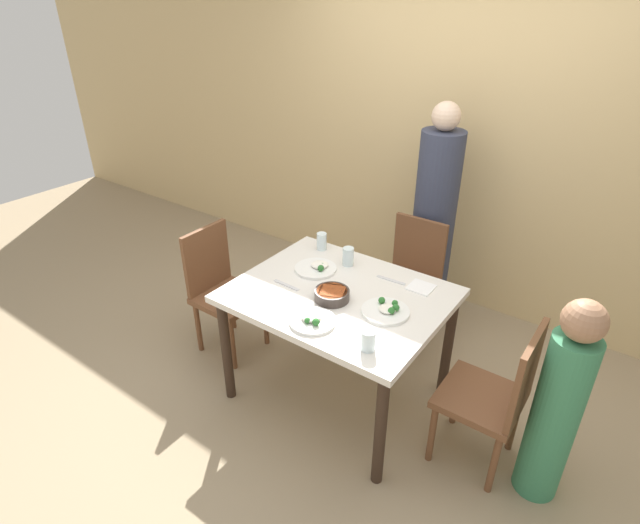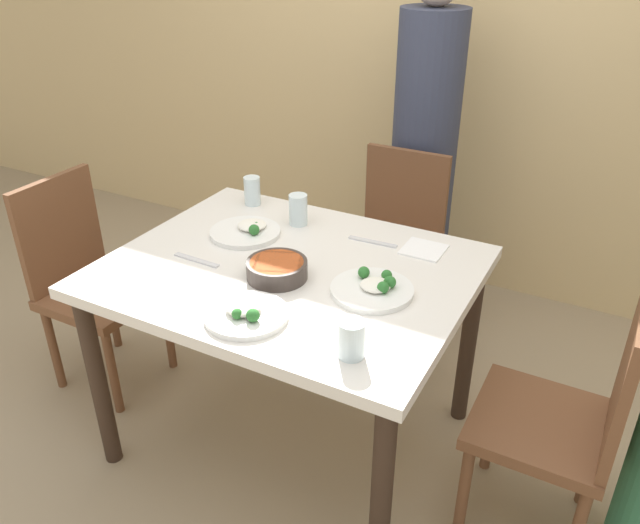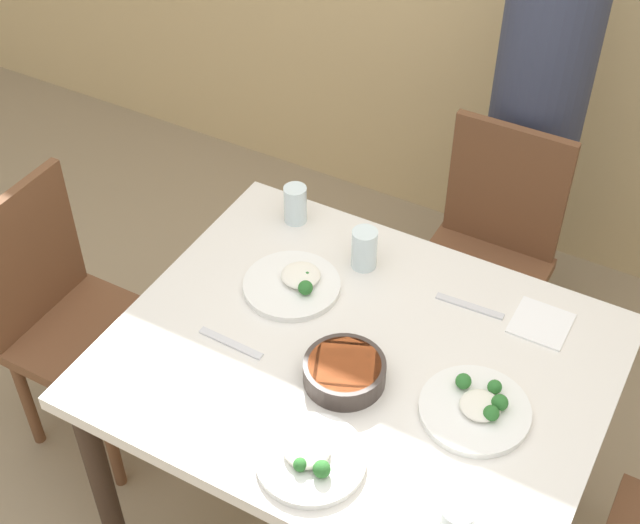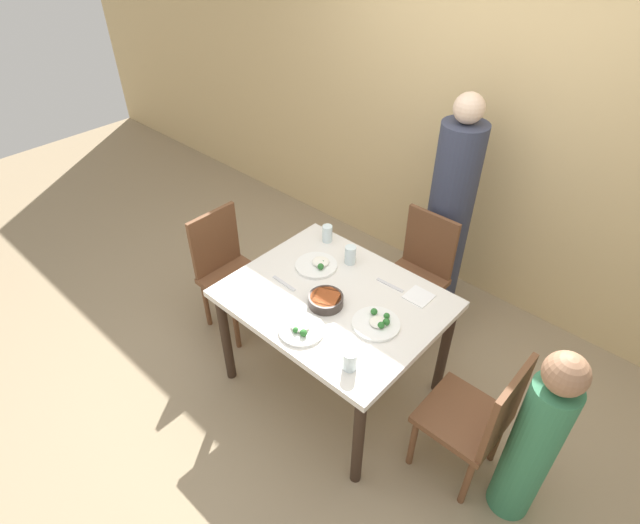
# 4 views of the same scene
# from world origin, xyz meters

# --- Properties ---
(ground_plane) EXTENTS (10.00, 10.00, 0.00)m
(ground_plane) POSITION_xyz_m (0.00, 0.00, 0.00)
(ground_plane) COLOR #998466
(wall_back) EXTENTS (10.00, 0.06, 2.70)m
(wall_back) POSITION_xyz_m (0.00, 1.52, 1.35)
(wall_back) COLOR tan
(wall_back) RESTS_ON ground_plane
(dining_table) EXTENTS (1.18, 0.95, 0.75)m
(dining_table) POSITION_xyz_m (0.00, 0.00, 0.66)
(dining_table) COLOR silver
(dining_table) RESTS_ON ground_plane
(chair_adult_spot) EXTENTS (0.40, 0.40, 0.88)m
(chair_adult_spot) POSITION_xyz_m (0.05, 0.81, 0.47)
(chair_adult_spot) COLOR brown
(chair_adult_spot) RESTS_ON ground_plane
(chair_child_spot) EXTENTS (0.40, 0.40, 0.88)m
(chair_child_spot) POSITION_xyz_m (0.93, 0.03, 0.47)
(chair_child_spot) COLOR brown
(chair_child_spot) RESTS_ON ground_plane
(chair_empty_left) EXTENTS (0.40, 0.40, 0.88)m
(chair_empty_left) POSITION_xyz_m (-0.93, -0.05, 0.47)
(chair_empty_left) COLOR brown
(chair_empty_left) RESTS_ON ground_plane
(person_adult) EXTENTS (0.30, 0.30, 1.63)m
(person_adult) POSITION_xyz_m (0.05, 1.13, 0.76)
(person_adult) COLOR #33384C
(person_adult) RESTS_ON ground_plane
(person_child) EXTENTS (0.21, 0.21, 1.14)m
(person_child) POSITION_xyz_m (1.21, 0.03, 0.55)
(person_child) COLOR #387F56
(person_child) RESTS_ON ground_plane
(bowl_curry) EXTENTS (0.19, 0.19, 0.06)m
(bowl_curry) POSITION_xyz_m (0.01, -0.08, 0.78)
(bowl_curry) COLOR #3D332D
(bowl_curry) RESTS_ON dining_table
(plate_rice_adult) EXTENTS (0.26, 0.26, 0.06)m
(plate_rice_adult) POSITION_xyz_m (-0.25, 0.13, 0.76)
(plate_rice_adult) COLOR white
(plate_rice_adult) RESTS_ON dining_table
(plate_rice_child) EXTENTS (0.26, 0.26, 0.06)m
(plate_rice_child) POSITION_xyz_m (0.31, -0.02, 0.76)
(plate_rice_child) COLOR white
(plate_rice_child) RESTS_ON dining_table
(plate_noodles) EXTENTS (0.24, 0.24, 0.06)m
(plate_noodles) POSITION_xyz_m (0.05, -0.32, 0.77)
(plate_noodles) COLOR white
(plate_noodles) RESTS_ON dining_table
(glass_water_tall) EXTENTS (0.07, 0.07, 0.11)m
(glass_water_tall) POSITION_xyz_m (-0.39, 0.37, 0.81)
(glass_water_tall) COLOR silver
(glass_water_tall) RESTS_ON dining_table
(glass_water_short) EXTENTS (0.07, 0.07, 0.10)m
(glass_water_short) POSITION_xyz_m (0.39, -0.34, 0.80)
(glass_water_short) COLOR silver
(glass_water_short) RESTS_ON dining_table
(glass_water_center) EXTENTS (0.07, 0.07, 0.12)m
(glass_water_center) POSITION_xyz_m (-0.14, 0.30, 0.81)
(glass_water_center) COLOR silver
(glass_water_center) RESTS_ON dining_table
(napkin_folded) EXTENTS (0.14, 0.14, 0.01)m
(napkin_folded) POSITION_xyz_m (0.35, 0.32, 0.75)
(napkin_folded) COLOR white
(napkin_folded) RESTS_ON dining_table
(fork_steel) EXTENTS (0.18, 0.03, 0.01)m
(fork_steel) POSITION_xyz_m (0.17, 0.29, 0.75)
(fork_steel) COLOR silver
(fork_steel) RESTS_ON dining_table
(spoon_steel) EXTENTS (0.18, 0.03, 0.01)m
(spoon_steel) POSITION_xyz_m (-0.29, -0.12, 0.75)
(spoon_steel) COLOR silver
(spoon_steel) RESTS_ON dining_table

